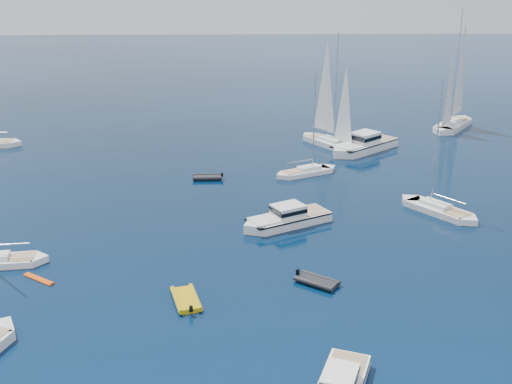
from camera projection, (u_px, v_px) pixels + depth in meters
ground at (233, 363)px, 38.76m from camera, size 400.00×400.00×0.00m
motor_cruiser_centre at (286, 225)px, 59.55m from camera, size 9.90×7.19×2.54m
motor_cruiser_distant at (363, 151)px, 83.50m from camera, size 11.55×10.68×3.17m
sailboat_mid_r at (438, 213)px, 62.49m from camera, size 7.61×9.07×13.91m
sailboat_centre at (306, 174)px, 74.04m from camera, size 8.59×5.69×12.47m
sailboat_sails_r at (328, 145)px, 86.17m from camera, size 8.31×10.58×15.91m
sailboat_sails_far at (452, 128)px, 95.33m from camera, size 9.99×12.01×18.37m
tender_yellow at (186, 302)px, 45.85m from camera, size 3.05×4.31×0.95m
tender_grey_near at (317, 284)px, 48.45m from camera, size 3.98×3.64×0.95m
tender_grey_far at (207, 179)px, 72.35m from camera, size 3.53×2.00×0.95m
kayak_orange at (39, 280)px, 49.10m from camera, size 2.88×2.27×0.30m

